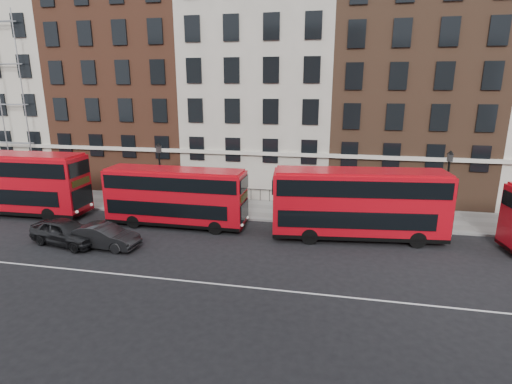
% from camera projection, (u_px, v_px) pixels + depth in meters
% --- Properties ---
extents(ground, '(120.00, 120.00, 0.00)m').
position_uv_depth(ground, '(202.00, 265.00, 22.25)').
color(ground, black).
rests_on(ground, ground).
extents(pavement, '(80.00, 5.00, 0.15)m').
position_uv_depth(pavement, '(245.00, 208.00, 32.17)').
color(pavement, gray).
rests_on(pavement, ground).
extents(kerb, '(80.00, 0.30, 0.16)m').
position_uv_depth(kerb, '(238.00, 218.00, 29.80)').
color(kerb, gray).
rests_on(kerb, ground).
extents(road_centre_line, '(70.00, 0.12, 0.01)m').
position_uv_depth(road_centre_line, '(190.00, 281.00, 20.36)').
color(road_centre_line, white).
rests_on(road_centre_line, ground).
extents(building_terrace, '(64.00, 11.95, 22.00)m').
position_uv_depth(building_terrace, '(259.00, 79.00, 36.57)').
color(building_terrace, '#B9B2A0').
rests_on(building_terrace, ground).
extents(bus_a, '(11.49, 3.08, 4.79)m').
position_uv_depth(bus_a, '(13.00, 182.00, 30.31)').
color(bus_a, '#B80915').
rests_on(bus_a, ground).
extents(bus_b, '(9.88, 2.44, 4.14)m').
position_uv_depth(bus_b, '(175.00, 196.00, 27.84)').
color(bus_b, '#B80915').
rests_on(bus_b, ground).
extents(bus_c, '(11.09, 3.84, 4.57)m').
position_uv_depth(bus_c, '(358.00, 203.00, 25.35)').
color(bus_c, '#B80915').
rests_on(bus_c, ground).
extents(car_rear, '(5.08, 2.88, 1.63)m').
position_uv_depth(car_rear, '(66.00, 232.00, 24.94)').
color(car_rear, black).
rests_on(car_rear, ground).
extents(car_front, '(4.52, 1.83, 1.46)m').
position_uv_depth(car_front, '(103.00, 236.00, 24.47)').
color(car_front, black).
rests_on(car_front, ground).
extents(lamp_post_left, '(0.44, 0.44, 5.33)m').
position_uv_depth(lamp_post_left, '(160.00, 174.00, 30.82)').
color(lamp_post_left, black).
rests_on(lamp_post_left, pavement).
extents(lamp_post_right, '(0.44, 0.44, 5.33)m').
position_uv_depth(lamp_post_right, '(446.00, 185.00, 27.28)').
color(lamp_post_right, black).
rests_on(lamp_post_right, pavement).
extents(iron_railings, '(6.60, 0.06, 1.00)m').
position_uv_depth(iron_railings, '(251.00, 194.00, 34.10)').
color(iron_railings, black).
rests_on(iron_railings, pavement).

